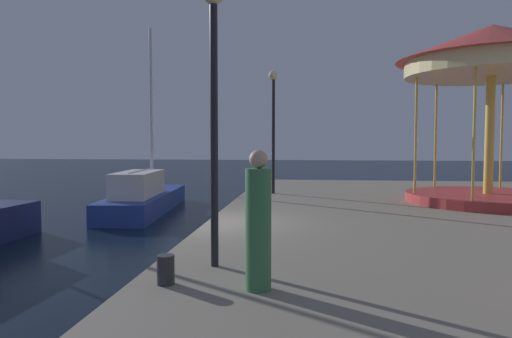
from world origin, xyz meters
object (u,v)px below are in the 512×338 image
lamp_post_far_end (273,110)px  lamp_post_mid_promenade (214,73)px  sailboat_blue (143,197)px  bollard_south (166,270)px  carousel (491,69)px  person_far_corner (258,225)px

lamp_post_far_end → lamp_post_mid_promenade: bearing=-90.8°
sailboat_blue → bollard_south: bearing=-68.6°
carousel → lamp_post_mid_promenade: bearing=-130.4°
lamp_post_mid_promenade → person_far_corner: 2.51m
sailboat_blue → bollard_south: size_ratio=18.49×
bollard_south → lamp_post_mid_promenade: bearing=64.6°
carousel → person_far_corner: (-6.33, -9.47, -3.34)m
sailboat_blue → carousel: size_ratio=1.27×
lamp_post_mid_promenade → bollard_south: size_ratio=10.91×
lamp_post_mid_promenade → bollard_south: lamp_post_mid_promenade is taller
carousel → person_far_corner: carousel is taller
lamp_post_mid_promenade → lamp_post_far_end: lamp_post_far_end is taller
person_far_corner → lamp_post_far_end: bearing=93.3°
lamp_post_mid_promenade → bollard_south: 2.99m
carousel → bollard_south: carousel is taller
lamp_post_far_end → bollard_south: size_ratio=11.48×
lamp_post_mid_promenade → sailboat_blue: bearing=115.4°
sailboat_blue → lamp_post_far_end: 6.03m
lamp_post_far_end → bollard_south: 11.75m
sailboat_blue → carousel: bearing=-9.1°
lamp_post_mid_promenade → carousel: bearing=49.6°
lamp_post_mid_promenade → lamp_post_far_end: 10.37m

